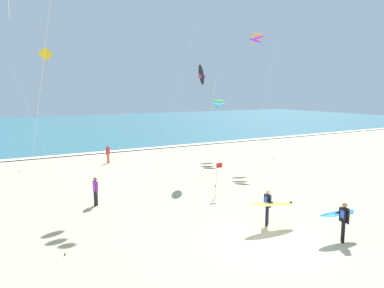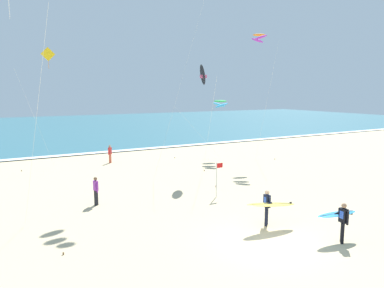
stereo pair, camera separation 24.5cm
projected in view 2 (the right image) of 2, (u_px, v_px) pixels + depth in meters
ground_plane at (268, 241)px, 14.62m from camera, size 160.00×160.00×0.00m
ocean_water at (64, 127)px, 61.88m from camera, size 160.00×60.00×0.08m
shoreline_foam at (109, 152)px, 36.09m from camera, size 160.00×1.05×0.01m
surfer_lead at (340, 217)px, 14.47m from camera, size 2.02×1.01×1.71m
surfer_trailing at (269, 205)px, 16.05m from camera, size 2.58×1.10×1.71m
kite_arc_emerald_far at (220, 104)px, 32.33m from camera, size 4.96×3.31×5.47m
kite_diamond_golden_low at (47, 59)px, 27.34m from camera, size 3.04×0.06×9.69m
kite_arc_amber_distant at (259, 38)px, 30.70m from camera, size 2.62×2.53×11.28m
kite_delta_charcoal_outer at (203, 75)px, 25.56m from camera, size 1.58×4.46×8.22m
bystander_red_top at (110, 154)px, 30.65m from camera, size 0.41×0.34×1.59m
bystander_purple_top at (96, 191)px, 19.19m from camera, size 0.23×0.49×1.59m
lifeguard_flag at (217, 176)px, 20.61m from camera, size 0.44×0.05×2.10m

